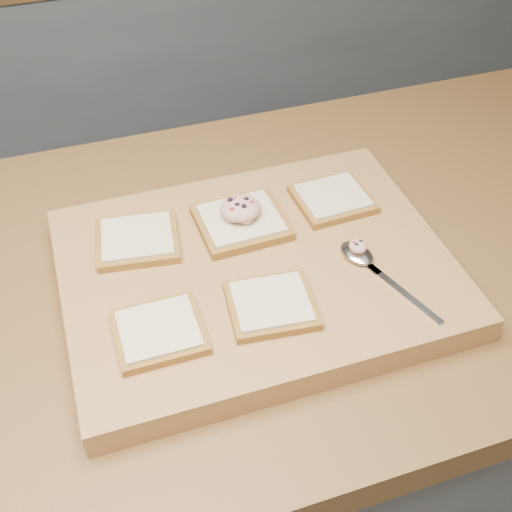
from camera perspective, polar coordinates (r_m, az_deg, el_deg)
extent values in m
plane|color=#515459|center=(1.77, 3.73, -20.58)|extent=(4.00, 4.00, 0.00)
cube|color=slate|center=(1.41, 4.53, -13.20)|extent=(1.90, 0.75, 0.84)
cube|color=brown|center=(1.06, 5.86, 0.13)|extent=(2.00, 0.80, 0.06)
cube|color=slate|center=(2.43, -8.40, 15.29)|extent=(3.60, 0.60, 0.90)
cube|color=#A98148|center=(0.95, 0.00, -1.44)|extent=(0.56, 0.42, 0.04)
cube|color=#9F6F29|center=(0.98, -10.48, 1.38)|extent=(0.13, 0.13, 0.01)
cube|color=beige|center=(0.97, -10.54, 1.75)|extent=(0.12, 0.11, 0.00)
cube|color=#9F6F29|center=(0.99, -1.32, 2.98)|extent=(0.14, 0.13, 0.01)
cube|color=beige|center=(0.98, -1.33, 3.39)|extent=(0.12, 0.11, 0.00)
cube|color=#9F6F29|center=(1.04, 6.82, 5.03)|extent=(0.12, 0.11, 0.01)
cube|color=beige|center=(1.04, 6.85, 5.38)|extent=(0.10, 0.09, 0.00)
cube|color=#9F6F29|center=(0.85, -8.61, -6.71)|extent=(0.11, 0.11, 0.01)
cube|color=beige|center=(0.84, -8.67, -6.36)|extent=(0.10, 0.09, 0.00)
cube|color=#9F6F29|center=(0.87, 1.37, -4.40)|extent=(0.13, 0.12, 0.01)
cube|color=beige|center=(0.86, 1.38, -4.04)|extent=(0.11, 0.10, 0.00)
ellipsoid|color=tan|center=(0.97, -1.39, 4.23)|extent=(0.06, 0.06, 0.03)
sphere|color=black|center=(0.97, -0.88, 5.00)|extent=(0.01, 0.01, 0.01)
sphere|color=black|center=(0.97, -2.28, 4.95)|extent=(0.01, 0.01, 0.01)
sphere|color=black|center=(0.96, -1.09, 4.39)|extent=(0.01, 0.01, 0.01)
sphere|color=black|center=(0.96, -1.68, 4.51)|extent=(0.01, 0.01, 0.01)
sphere|color=#A5140C|center=(0.97, -0.40, 4.77)|extent=(0.01, 0.01, 0.01)
sphere|color=#A5140C|center=(0.98, -1.85, 5.08)|extent=(0.01, 0.01, 0.01)
sphere|color=#A5140C|center=(0.96, -2.12, 4.16)|extent=(0.01, 0.01, 0.01)
ellipsoid|color=silver|center=(0.95, 8.96, 0.26)|extent=(0.06, 0.07, 0.01)
cube|color=silver|center=(0.94, 10.13, -0.93)|extent=(0.02, 0.04, 0.00)
cube|color=silver|center=(0.91, 12.85, -3.13)|extent=(0.06, 0.14, 0.00)
ellipsoid|color=tan|center=(0.94, 9.05, 0.86)|extent=(0.03, 0.03, 0.01)
sphere|color=black|center=(0.94, 9.25, 1.25)|extent=(0.01, 0.01, 0.01)
sphere|color=black|center=(0.94, 8.93, 0.98)|extent=(0.01, 0.01, 0.01)
sphere|color=#A5140C|center=(0.94, 8.71, 1.16)|extent=(0.01, 0.01, 0.01)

